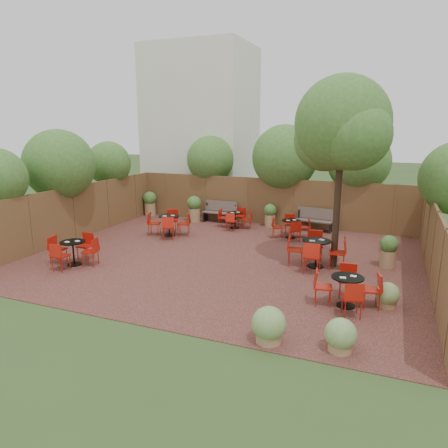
% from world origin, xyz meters
% --- Properties ---
extents(ground, '(80.00, 80.00, 0.00)m').
position_xyz_m(ground, '(0.00, 0.00, 0.00)').
color(ground, '#354F23').
rests_on(ground, ground).
extents(courtyard_paving, '(12.00, 10.00, 0.02)m').
position_xyz_m(courtyard_paving, '(0.00, 0.00, 0.01)').
color(courtyard_paving, '#361916').
rests_on(courtyard_paving, ground).
extents(fence_back, '(12.00, 0.08, 2.00)m').
position_xyz_m(fence_back, '(0.00, 5.00, 1.00)').
color(fence_back, brown).
rests_on(fence_back, ground).
extents(fence_left, '(0.08, 10.00, 2.00)m').
position_xyz_m(fence_left, '(-6.00, 0.00, 1.00)').
color(fence_left, brown).
rests_on(fence_left, ground).
extents(fence_right, '(0.08, 10.00, 2.00)m').
position_xyz_m(fence_right, '(6.00, 0.00, 1.00)').
color(fence_right, brown).
rests_on(fence_right, ground).
extents(neighbour_building, '(5.00, 4.00, 8.00)m').
position_xyz_m(neighbour_building, '(-4.50, 8.00, 4.00)').
color(neighbour_building, silver).
rests_on(neighbour_building, ground).
extents(overhang_foliage, '(15.48, 10.49, 2.77)m').
position_xyz_m(overhang_foliage, '(-1.05, 3.33, 2.72)').
color(overhang_foliage, '#376420').
rests_on(overhang_foliage, ground).
extents(courtyard_tree, '(2.80, 2.70, 5.55)m').
position_xyz_m(courtyard_tree, '(3.36, 0.47, 4.07)').
color(courtyard_tree, black).
rests_on(courtyard_tree, courtyard_paving).
extents(park_bench_left, '(1.49, 0.49, 0.92)m').
position_xyz_m(park_bench_left, '(-2.07, 4.63, 0.49)').
color(park_bench_left, brown).
rests_on(park_bench_left, courtyard_paving).
extents(park_bench_right, '(1.51, 0.62, 0.91)m').
position_xyz_m(park_bench_right, '(2.05, 4.62, 0.49)').
color(park_bench_right, brown).
rests_on(park_bench_right, courtyard_paving).
extents(bistro_tables, '(9.58, 7.65, 0.96)m').
position_xyz_m(bistro_tables, '(0.14, 0.48, 0.46)').
color(bistro_tables, black).
rests_on(bistro_tables, courtyard_paving).
extents(planters, '(11.11, 4.21, 1.14)m').
position_xyz_m(planters, '(-1.73, 3.81, 0.60)').
color(planters, '#96734B').
rests_on(planters, courtyard_paving).
extents(low_shrubs, '(2.73, 3.23, 0.73)m').
position_xyz_m(low_shrubs, '(3.75, -3.96, 0.34)').
color(low_shrubs, '#96734B').
rests_on(low_shrubs, courtyard_paving).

